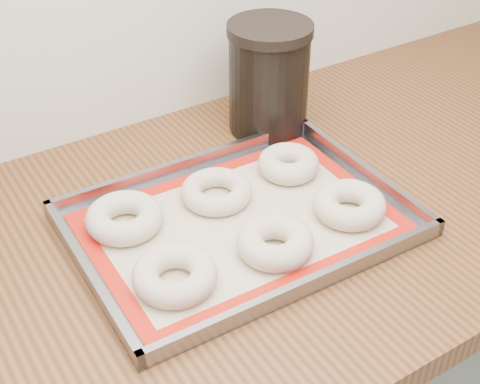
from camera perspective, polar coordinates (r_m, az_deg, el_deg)
countertop at (r=0.92m, az=-10.34°, el=-7.03°), size 3.06×0.68×0.04m
baking_tray at (r=0.95m, az=0.00°, el=-2.60°), size 0.47×0.34×0.03m
baking_mat at (r=0.95m, az=-0.00°, el=-2.69°), size 0.43×0.30×0.00m
bagel_front_left at (r=0.85m, az=-5.58°, el=-7.06°), size 0.11×0.11×0.03m
bagel_front_mid at (r=0.89m, az=3.00°, el=-4.30°), size 0.11×0.11×0.04m
bagel_front_right at (r=0.97m, az=9.32°, el=-1.08°), size 0.12×0.12×0.03m
bagel_back_left at (r=0.94m, az=-9.84°, el=-2.19°), size 0.14×0.14×0.03m
bagel_back_mid at (r=0.98m, az=-2.03°, el=0.04°), size 0.13×0.13×0.03m
bagel_back_right at (r=1.04m, az=4.15°, el=2.43°), size 0.11×0.11×0.03m
canister_right at (r=1.13m, az=2.48°, el=9.71°), size 0.14×0.14×0.19m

